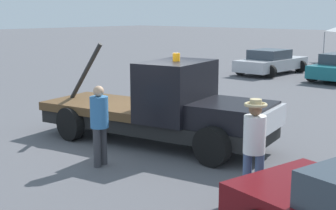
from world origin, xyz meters
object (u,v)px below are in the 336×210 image
at_px(tow_truck, 166,109).
at_px(person_near_truck, 254,141).
at_px(person_at_hood, 99,120).
at_px(parked_car_silver, 271,62).

relative_size(tow_truck, person_near_truck, 3.53).
distance_m(person_at_hood, parked_car_silver, 17.16).
distance_m(tow_truck, person_near_truck, 3.87).
xyz_separation_m(person_at_hood, parked_car_silver, (-5.04, 16.40, -0.37)).
bearing_deg(parked_car_silver, person_at_hood, -161.41).
distance_m(person_near_truck, parked_car_silver, 17.96).
relative_size(tow_truck, parked_car_silver, 1.34).
xyz_separation_m(tow_truck, person_near_truck, (3.52, -1.61, 0.16)).
bearing_deg(person_at_hood, person_near_truck, 179.02).
xyz_separation_m(tow_truck, parked_car_silver, (-5.00, 14.20, -0.27)).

